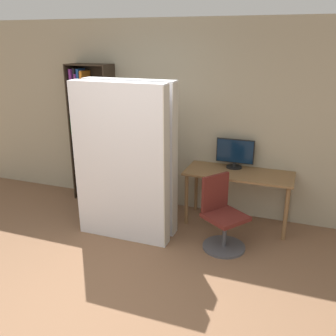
# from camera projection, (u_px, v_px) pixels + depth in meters

# --- Properties ---
(ground_plane) EXTENTS (16.00, 16.00, 0.00)m
(ground_plane) POSITION_uv_depth(u_px,v_px,m) (72.00, 330.00, 3.29)
(ground_plane) COLOR brown
(wall_back) EXTENTS (8.00, 0.06, 2.70)m
(wall_back) POSITION_uv_depth(u_px,v_px,m) (178.00, 118.00, 5.37)
(wall_back) COLOR tan
(wall_back) RESTS_ON ground
(desk) EXTENTS (1.42, 0.60, 0.75)m
(desk) POSITION_uv_depth(u_px,v_px,m) (239.00, 179.00, 4.99)
(desk) COLOR brown
(desk) RESTS_ON ground
(monitor) EXTENTS (0.51, 0.21, 0.40)m
(monitor) POSITION_uv_depth(u_px,v_px,m) (235.00, 153.00, 5.07)
(monitor) COLOR black
(monitor) RESTS_ON desk
(office_chair) EXTENTS (0.61, 0.61, 0.90)m
(office_chair) POSITION_uv_depth(u_px,v_px,m) (222.00, 220.00, 4.52)
(office_chair) COLOR #4C4C51
(office_chair) RESTS_ON ground
(bookshelf) EXTENTS (0.65, 0.34, 2.08)m
(bookshelf) POSITION_uv_depth(u_px,v_px,m) (90.00, 137.00, 5.78)
(bookshelf) COLOR #2D2319
(bookshelf) RESTS_ON ground
(mattress_near) EXTENTS (1.20, 0.21, 1.97)m
(mattress_near) POSITION_uv_depth(u_px,v_px,m) (121.00, 164.00, 4.53)
(mattress_near) COLOR silver
(mattress_near) RESTS_ON ground
(mattress_far) EXTENTS (1.20, 0.20, 1.97)m
(mattress_far) POSITION_uv_depth(u_px,v_px,m) (132.00, 158.00, 4.79)
(mattress_far) COLOR silver
(mattress_far) RESTS_ON ground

